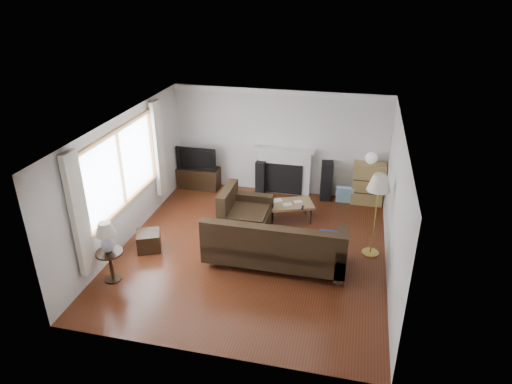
% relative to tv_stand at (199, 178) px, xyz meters
% --- Properties ---
extents(room, '(5.10, 5.60, 2.54)m').
position_rel_tv_stand_xyz_m(room, '(1.96, -2.49, 1.00)').
color(room, '#512212').
rests_on(room, ground).
extents(window, '(0.12, 2.74, 1.54)m').
position_rel_tv_stand_xyz_m(window, '(-0.49, -2.69, 1.30)').
color(window, brown).
rests_on(window, room).
extents(curtain_near, '(0.10, 0.35, 2.10)m').
position_rel_tv_stand_xyz_m(curtain_near, '(-0.44, -4.21, 1.15)').
color(curtain_near, beige).
rests_on(curtain_near, room).
extents(curtain_far, '(0.10, 0.35, 2.10)m').
position_rel_tv_stand_xyz_m(curtain_far, '(-0.44, -1.17, 1.15)').
color(curtain_far, beige).
rests_on(curtain_far, room).
extents(fireplace, '(1.40, 0.26, 1.15)m').
position_rel_tv_stand_xyz_m(fireplace, '(2.11, 0.15, 0.32)').
color(fireplace, white).
rests_on(fireplace, room).
extents(tv_stand, '(1.02, 0.46, 0.51)m').
position_rel_tv_stand_xyz_m(tv_stand, '(0.00, 0.00, 0.00)').
color(tv_stand, black).
rests_on(tv_stand, ground).
extents(television, '(0.99, 0.13, 0.57)m').
position_rel_tv_stand_xyz_m(television, '(0.00, 0.00, 0.54)').
color(television, black).
rests_on(television, tv_stand).
extents(speaker_left, '(0.24, 0.29, 0.81)m').
position_rel_tv_stand_xyz_m(speaker_left, '(1.57, 0.06, 0.15)').
color(speaker_left, black).
rests_on(speaker_left, ground).
extents(speaker_right, '(0.30, 0.34, 0.93)m').
position_rel_tv_stand_xyz_m(speaker_right, '(3.13, 0.06, 0.21)').
color(speaker_right, black).
rests_on(speaker_right, ground).
extents(bookshelf, '(0.72, 0.34, 0.99)m').
position_rel_tv_stand_xyz_m(bookshelf, '(4.07, 0.04, 0.24)').
color(bookshelf, olive).
rests_on(bookshelf, ground).
extents(globe_lamp, '(0.26, 0.26, 0.26)m').
position_rel_tv_stand_xyz_m(globe_lamp, '(4.07, 0.04, 0.86)').
color(globe_lamp, white).
rests_on(globe_lamp, bookshelf).
extents(sectional_sofa, '(2.77, 2.02, 0.89)m').
position_rel_tv_stand_xyz_m(sectional_sofa, '(2.48, -2.82, 0.19)').
color(sectional_sofa, black).
rests_on(sectional_sofa, ground).
extents(coffee_table, '(1.19, 0.92, 0.41)m').
position_rel_tv_stand_xyz_m(coffee_table, '(2.42, -1.18, -0.05)').
color(coffee_table, olive).
rests_on(coffee_table, ground).
extents(footstool, '(0.57, 0.57, 0.37)m').
position_rel_tv_stand_xyz_m(footstool, '(0.01, -2.92, -0.07)').
color(footstool, black).
rests_on(footstool, ground).
extents(floor_lamp, '(0.42, 0.42, 1.64)m').
position_rel_tv_stand_xyz_m(floor_lamp, '(4.18, -2.10, 0.57)').
color(floor_lamp, '#B39A3E').
rests_on(floor_lamp, ground).
extents(side_table, '(0.46, 0.46, 0.57)m').
position_rel_tv_stand_xyz_m(side_table, '(-0.19, -3.96, 0.03)').
color(side_table, black).
rests_on(side_table, ground).
extents(table_lamp, '(0.34, 0.34, 0.56)m').
position_rel_tv_stand_xyz_m(table_lamp, '(-0.19, -3.96, 0.60)').
color(table_lamp, silver).
rests_on(table_lamp, side_table).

